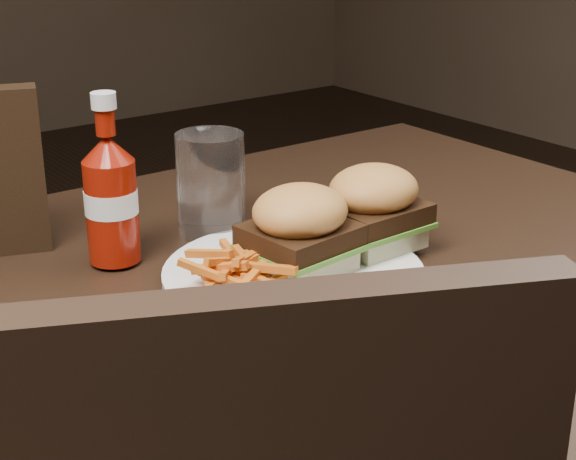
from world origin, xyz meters
TOP-DOWN VIEW (x-y plane):
  - dining_table at (0.00, 0.00)m, footprint 1.20×0.80m
  - plate at (0.06, -0.01)m, footprint 0.28×0.28m
  - sandwich_half_a at (0.06, -0.02)m, footprint 0.10×0.10m
  - sandwich_half_b at (0.17, -0.01)m, footprint 0.09×0.09m
  - fries_pile at (-0.00, -0.01)m, footprint 0.14×0.14m
  - ketchup_bottle at (-0.08, 0.14)m, footprint 0.07×0.07m
  - tumbler at (0.06, 0.16)m, footprint 0.09×0.09m

SIDE VIEW (x-z plane):
  - dining_table at x=0.00m, z-range 0.71..0.75m
  - plate at x=0.06m, z-range 0.75..0.76m
  - sandwich_half_a at x=0.06m, z-range 0.76..0.78m
  - sandwich_half_b at x=0.17m, z-range 0.76..0.78m
  - fries_pile at x=0.00m, z-range 0.76..0.80m
  - tumbler at x=0.06m, z-range 0.74..0.87m
  - ketchup_bottle at x=-0.08m, z-range 0.75..0.87m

